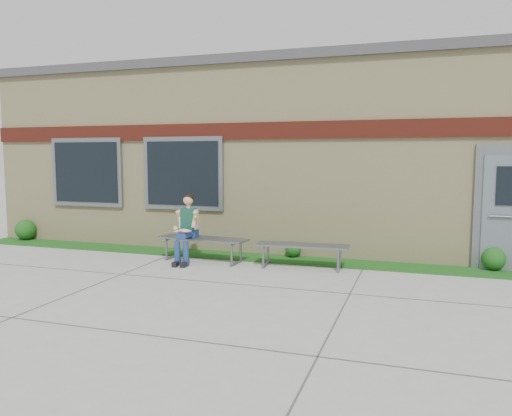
% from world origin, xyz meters
% --- Properties ---
extents(ground, '(80.00, 80.00, 0.00)m').
position_xyz_m(ground, '(0.00, 0.00, 0.00)').
color(ground, '#9E9E99').
rests_on(ground, ground).
extents(grass_strip, '(16.00, 0.80, 0.02)m').
position_xyz_m(grass_strip, '(0.00, 2.60, 0.01)').
color(grass_strip, '#164C14').
rests_on(grass_strip, ground).
extents(school_building, '(16.20, 6.22, 4.20)m').
position_xyz_m(school_building, '(-0.00, 5.99, 2.10)').
color(school_building, beige).
rests_on(school_building, ground).
extents(bench_left, '(1.85, 0.67, 0.47)m').
position_xyz_m(bench_left, '(-2.09, 1.98, 0.36)').
color(bench_left, slate).
rests_on(bench_left, ground).
extents(bench_right, '(1.75, 0.58, 0.45)m').
position_xyz_m(bench_right, '(-0.09, 1.98, 0.35)').
color(bench_right, slate).
rests_on(bench_right, ground).
extents(girl, '(0.49, 0.79, 1.34)m').
position_xyz_m(girl, '(-2.35, 1.78, 0.71)').
color(girl, navy).
rests_on(girl, ground).
extents(shrub_west, '(0.49, 0.49, 0.49)m').
position_xyz_m(shrub_west, '(-7.27, 2.85, 0.27)').
color(shrub_west, '#164C14').
rests_on(shrub_west, grass_strip).
extents(shrub_mid, '(0.32, 0.32, 0.32)m').
position_xyz_m(shrub_mid, '(-0.47, 2.85, 0.18)').
color(shrub_mid, '#164C14').
rests_on(shrub_mid, grass_strip).
extents(shrub_east, '(0.42, 0.42, 0.42)m').
position_xyz_m(shrub_east, '(3.27, 2.85, 0.23)').
color(shrub_east, '#164C14').
rests_on(shrub_east, grass_strip).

